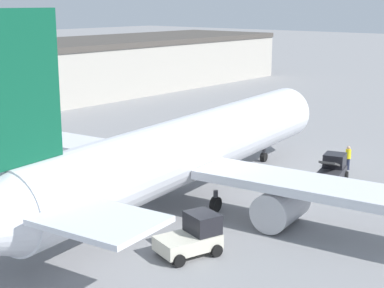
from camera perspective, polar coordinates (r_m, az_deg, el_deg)
name	(u,v)px	position (r m, az deg, el deg)	size (l,w,h in m)	color
ground_plane	(192,197)	(37.50, 0.00, -5.18)	(400.00, 400.00, 0.00)	gray
airplane	(184,151)	(35.83, -0.83, -0.71)	(36.26, 31.51, 11.84)	silver
ground_crew_worker	(348,157)	(44.76, 14.90, -1.24)	(0.40, 0.40, 1.80)	#1E2338
baggage_tug	(193,236)	(29.13, 0.07, -8.92)	(3.44, 2.80, 2.00)	beige
belt_loader_truck	(332,170)	(41.16, 13.43, -2.47)	(3.58, 2.51, 2.00)	#2D2D33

